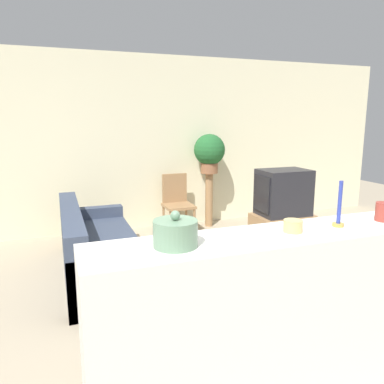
# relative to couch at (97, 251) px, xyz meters

# --- Properties ---
(ground_plane) EXTENTS (14.00, 14.00, 0.00)m
(ground_plane) POSITION_rel_couch_xyz_m (0.84, -1.75, -0.28)
(ground_plane) COLOR tan
(wall_back) EXTENTS (9.00, 0.06, 2.70)m
(wall_back) POSITION_rel_couch_xyz_m (0.84, 1.68, 1.07)
(wall_back) COLOR beige
(wall_back) RESTS_ON ground_plane
(couch) EXTENTS (0.81, 2.03, 0.78)m
(couch) POSITION_rel_couch_xyz_m (0.00, 0.00, 0.00)
(couch) COLOR #384256
(couch) RESTS_ON ground_plane
(tv_stand) EXTENTS (0.74, 0.46, 0.53)m
(tv_stand) POSITION_rel_couch_xyz_m (2.32, -0.14, -0.02)
(tv_stand) COLOR #9E754C
(tv_stand) RESTS_ON ground_plane
(television) EXTENTS (0.63, 0.44, 0.58)m
(television) POSITION_rel_couch_xyz_m (2.31, -0.14, 0.54)
(television) COLOR #232328
(television) RESTS_ON tv_stand
(wooden_chair) EXTENTS (0.44, 0.44, 0.89)m
(wooden_chair) POSITION_rel_couch_xyz_m (1.37, 1.30, 0.21)
(wooden_chair) COLOR #9E754C
(wooden_chair) RESTS_ON ground_plane
(plant_stand) EXTENTS (0.12, 0.12, 0.88)m
(plant_stand) POSITION_rel_couch_xyz_m (1.94, 1.37, 0.16)
(plant_stand) COLOR #9E754C
(plant_stand) RESTS_ON ground_plane
(potted_plant) EXTENTS (0.50, 0.50, 0.62)m
(potted_plant) POSITION_rel_couch_xyz_m (1.94, 1.37, 0.95)
(potted_plant) COLOR #8E5B3D
(potted_plant) RESTS_ON plant_stand
(foreground_counter) EXTENTS (2.30, 0.44, 1.09)m
(foreground_counter) POSITION_rel_couch_xyz_m (0.84, -2.33, 0.26)
(foreground_counter) COLOR white
(foreground_counter) RESTS_ON ground_plane
(decorative_bowl) EXTENTS (0.23, 0.23, 0.19)m
(decorative_bowl) POSITION_rel_couch_xyz_m (0.19, -2.33, 0.88)
(decorative_bowl) COLOR gray
(decorative_bowl) RESTS_ON foreground_counter
(candle_jar) EXTENTS (0.11, 0.11, 0.07)m
(candle_jar) POSITION_rel_couch_xyz_m (0.91, -2.33, 0.84)
(candle_jar) COLOR tan
(candle_jar) RESTS_ON foreground_counter
(candlestick) EXTENTS (0.07, 0.07, 0.29)m
(candlestick) POSITION_rel_couch_xyz_m (1.24, -2.33, 0.90)
(candlestick) COLOR #B7933D
(candlestick) RESTS_ON foreground_counter
(coffee_tin) EXTENTS (0.10, 0.10, 0.12)m
(coffee_tin) POSITION_rel_couch_xyz_m (1.60, -2.33, 0.87)
(coffee_tin) COLOR #99382D
(coffee_tin) RESTS_ON foreground_counter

